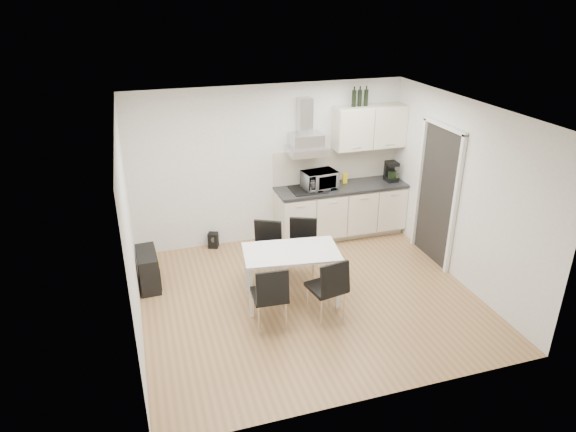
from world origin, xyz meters
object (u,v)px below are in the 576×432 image
Objects in this scene: chair_near_left at (269,296)px; chair_near_right at (326,288)px; kitchenette at (343,190)px; floor_speaker at (213,240)px; chair_far_left at (266,253)px; dining_table at (291,257)px; guitar_amp at (148,269)px; chair_far_right at (302,250)px.

chair_near_left is 1.00× the size of chair_near_right.
chair_near_right is at bearing -117.26° from kitchenette.
chair_near_left is at bearing -60.21° from floor_speaker.
chair_far_left is 3.41× the size of floor_speaker.
dining_table is 2.04× the size of guitar_amp.
chair_near_left reaches higher than dining_table.
chair_far_left reaches higher than guitar_amp.
chair_near_left and chair_near_right have the same top height.
kitchenette reaches higher than chair_near_left.
dining_table is at bearing 51.58° from chair_near_left.
chair_near_left reaches higher than guitar_amp.
dining_table is 1.52× the size of chair_far_left.
chair_far_left and chair_near_left have the same top height.
chair_near_right reaches higher than floor_speaker.
kitchenette reaches higher than floor_speaker.
chair_far_right is at bearing -133.70° from kitchenette.
dining_table is 2.10m from guitar_amp.
kitchenette is 2.01m from chair_far_left.
chair_far_right is at bearing -13.09° from guitar_amp.
chair_near_right reaches higher than dining_table.
floor_speaker is at bearing 101.17° from chair_near_left.
guitar_amp is at bearing -167.09° from kitchenette.
kitchenette is 2.91m from chair_near_left.
dining_table is at bearing -45.77° from floor_speaker.
chair_near_right is at bearing -44.14° from floor_speaker.
chair_near_left is at bearing -47.96° from guitar_amp.
chair_far_left is 1.69m from guitar_amp.
chair_far_right is 1.28m from chair_near_left.
chair_far_left is at bearing 80.88° from chair_near_left.
chair_near_left is at bearing 104.57° from chair_far_left.
kitchenette reaches higher than guitar_amp.
chair_far_left is (-1.64, -1.10, -0.39)m from kitchenette.
guitar_amp is (-1.41, 1.43, -0.17)m from chair_near_left.
floor_speaker is (-0.32, 2.35, -0.31)m from chair_near_left.
chair_far_right is 3.41× the size of floor_speaker.
chair_far_right is at bearing 56.17° from chair_near_left.
chair_far_left is 1.00× the size of chair_far_right.
chair_near_left is at bearing -130.79° from kitchenette.
kitchenette is 1.65m from chair_far_right.
chair_near_right reaches higher than guitar_amp.
kitchenette is 3.42m from guitar_amp.
chair_far_left and chair_near_right have the same top height.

